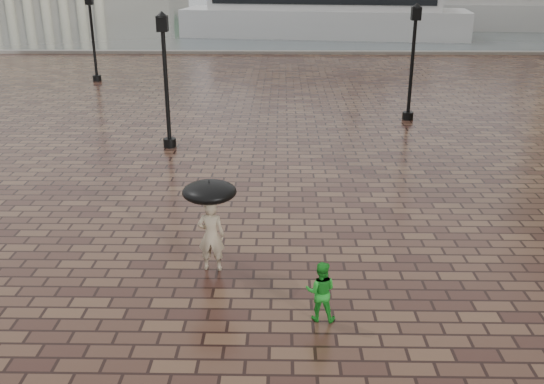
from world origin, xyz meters
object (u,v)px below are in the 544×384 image
(child_pedestrian, at_px, (321,291))
(ferry_near, at_px, (324,8))
(adult_pedestrian, at_px, (211,236))
(street_lamps, at_px, (213,56))
(ferry_far, at_px, (502,2))

(child_pedestrian, height_order, ferry_near, ferry_near)
(adult_pedestrian, distance_m, child_pedestrian, 2.86)
(street_lamps, height_order, child_pedestrian, street_lamps)
(ferry_near, bearing_deg, ferry_far, 28.61)
(ferry_near, bearing_deg, street_lamps, -95.48)
(adult_pedestrian, height_order, ferry_far, ferry_far)
(street_lamps, height_order, ferry_far, ferry_far)
(adult_pedestrian, relative_size, child_pedestrian, 1.35)
(adult_pedestrian, bearing_deg, ferry_far, -111.81)
(street_lamps, height_order, adult_pedestrian, street_lamps)
(street_lamps, relative_size, child_pedestrian, 13.48)
(street_lamps, xyz_separation_m, ferry_near, (6.28, 26.38, -0.05))
(street_lamps, distance_m, adult_pedestrian, 14.31)
(child_pedestrian, xyz_separation_m, ferry_near, (2.68, 42.40, 1.71))
(adult_pedestrian, xyz_separation_m, child_pedestrian, (2.16, -1.86, -0.20))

